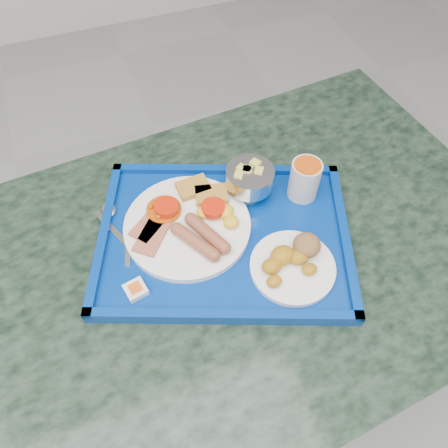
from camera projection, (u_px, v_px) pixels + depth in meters
The scene contains 9 objects.
table at pixel (236, 292), 1.03m from camera, with size 1.24×0.89×0.73m.
tray at pixel (224, 237), 0.89m from camera, with size 0.60×0.52×0.03m.
main_plate at pixel (190, 222), 0.88m from camera, with size 0.26×0.26×0.04m.
bread_plate at pixel (294, 261), 0.83m from camera, with size 0.16×0.16×0.05m.
fruit_bowl at pixel (250, 178), 0.91m from camera, with size 0.10×0.10×0.07m.
juice_cup at pixel (305, 179), 0.91m from camera, with size 0.06×0.06×0.09m.
spoon at pixel (114, 217), 0.90m from camera, with size 0.06×0.17×0.01m.
knife at pixel (121, 238), 0.88m from camera, with size 0.01×0.18×0.00m, color silver.
jam_packet at pixel (136, 290), 0.80m from camera, with size 0.04×0.04×0.01m.
Camera 1 is at (0.42, 0.32, 1.48)m, focal length 35.00 mm.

